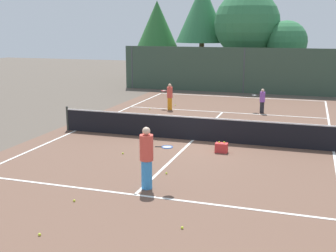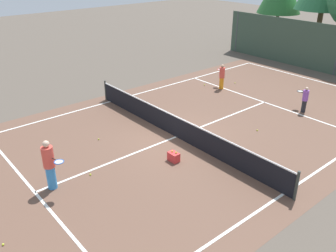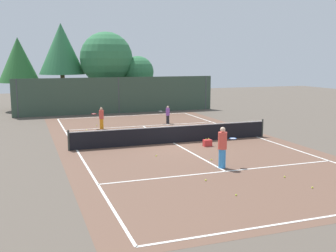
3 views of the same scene
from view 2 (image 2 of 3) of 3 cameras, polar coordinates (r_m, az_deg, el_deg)
The scene contains 13 objects.
ground_plane at distance 15.95m, azimuth 1.31°, elevation -1.73°, with size 80.00×80.00×0.00m, color brown.
court_surface at distance 15.95m, azimuth 1.31°, elevation -1.73°, with size 13.00×25.00×0.01m.
tennis_net at distance 15.73m, azimuth 1.33°, elevation -0.08°, with size 11.90×0.10×1.10m.
player_0 at distance 21.75m, azimuth 8.52°, elevation 7.79°, with size 0.85×0.70×1.49m.
player_1 at distance 12.77m, azimuth -18.27°, elevation -5.79°, with size 0.98×0.52×1.84m.
player_2 at distance 19.51m, azimuth 20.84°, elevation 4.02°, with size 0.84×0.63×1.34m.
ball_crate at distance 14.07m, azimuth 0.90°, elevation -4.90°, with size 0.46×0.30×0.43m.
tennis_ball_0 at distance 16.97m, azimuth 13.94°, elevation -0.66°, with size 0.07×0.07×0.07m, color #CCE533.
tennis_ball_1 at distance 15.97m, azimuth -10.92°, elevation -2.07°, with size 0.07×0.07×0.07m, color #CCE533.
tennis_ball_2 at distance 13.58m, azimuth -12.19°, elevation -7.52°, with size 0.07×0.07×0.07m, color #CCE533.
tennis_ball_3 at distance 22.44m, azimuth 5.79°, elevation 6.51°, with size 0.07×0.07×0.07m, color #CCE533.
tennis_ball_4 at distance 23.05m, azimuth 10.57°, elevation 6.72°, with size 0.07×0.07×0.07m, color #CCE533.
tennis_ball_9 at distance 11.48m, azimuth -24.66°, elevation -16.69°, with size 0.07×0.07×0.07m, color #CCE533.
Camera 2 is at (10.61, -9.40, 7.33)m, focal length 38.49 mm.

